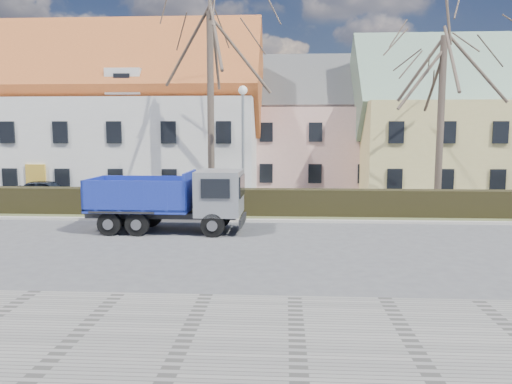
# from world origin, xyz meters

# --- Properties ---
(ground) EXTENTS (120.00, 120.00, 0.00)m
(ground) POSITION_xyz_m (0.00, 0.00, 0.00)
(ground) COLOR #49494C
(sidewalk_near) EXTENTS (80.00, 5.00, 0.08)m
(sidewalk_near) POSITION_xyz_m (0.00, -8.50, 0.04)
(sidewalk_near) COLOR gray
(sidewalk_near) RESTS_ON ground
(curb_far) EXTENTS (80.00, 0.30, 0.12)m
(curb_far) POSITION_xyz_m (0.00, 4.60, 0.06)
(curb_far) COLOR #B0AAA1
(curb_far) RESTS_ON ground
(grass_strip) EXTENTS (80.00, 3.00, 0.10)m
(grass_strip) POSITION_xyz_m (0.00, 6.20, 0.05)
(grass_strip) COLOR #49502D
(grass_strip) RESTS_ON ground
(hedge) EXTENTS (60.00, 0.90, 1.30)m
(hedge) POSITION_xyz_m (0.00, 6.00, 0.65)
(hedge) COLOR black
(hedge) RESTS_ON ground
(building_white) EXTENTS (26.80, 10.80, 9.50)m
(building_white) POSITION_xyz_m (-13.00, 16.00, 4.75)
(building_white) COLOR silver
(building_white) RESTS_ON ground
(building_pink) EXTENTS (10.80, 8.80, 8.00)m
(building_pink) POSITION_xyz_m (4.00, 20.00, 4.00)
(building_pink) COLOR #DFA99D
(building_pink) RESTS_ON ground
(building_yellow) EXTENTS (18.80, 10.80, 8.50)m
(building_yellow) POSITION_xyz_m (16.00, 17.00, 4.25)
(building_yellow) COLOR #D8C576
(building_yellow) RESTS_ON ground
(tree_1) EXTENTS (9.20, 9.20, 12.65)m
(tree_1) POSITION_xyz_m (-2.00, 8.50, 6.33)
(tree_1) COLOR #4C3F35
(tree_1) RESTS_ON ground
(tree_2) EXTENTS (8.00, 8.00, 11.00)m
(tree_2) POSITION_xyz_m (10.00, 8.50, 5.50)
(tree_2) COLOR #4C3F35
(tree_2) RESTS_ON ground
(dump_truck) EXTENTS (6.68, 2.54, 2.66)m
(dump_truck) POSITION_xyz_m (-3.15, 2.19, 1.33)
(dump_truck) COLOR navy
(dump_truck) RESTS_ON ground
(streetlight) EXTENTS (0.51, 0.51, 6.49)m
(streetlight) POSITION_xyz_m (-0.16, 7.00, 3.25)
(streetlight) COLOR #979A9D
(streetlight) RESTS_ON ground
(cart_frame) EXTENTS (0.84, 0.62, 0.68)m
(cart_frame) POSITION_xyz_m (-6.51, 4.51, 0.34)
(cart_frame) COLOR silver
(cart_frame) RESTS_ON ground
(parked_car_a) EXTENTS (3.98, 1.66, 1.35)m
(parked_car_a) POSITION_xyz_m (-11.97, 10.19, 0.67)
(parked_car_a) COLOR black
(parked_car_a) RESTS_ON ground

